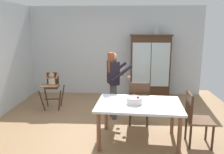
# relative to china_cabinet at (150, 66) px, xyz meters

# --- Properties ---
(ground_plane) EXTENTS (6.24, 6.24, 0.00)m
(ground_plane) POSITION_rel_china_cabinet_xyz_m (-1.07, -2.37, -0.94)
(ground_plane) COLOR #93704C
(wall_back) EXTENTS (5.32, 0.06, 2.70)m
(wall_back) POSITION_rel_china_cabinet_xyz_m (-1.07, 0.26, 0.41)
(wall_back) COLOR silver
(wall_back) RESTS_ON ground_plane
(china_cabinet) EXTENTS (1.21, 0.48, 1.87)m
(china_cabinet) POSITION_rel_china_cabinet_xyz_m (0.00, 0.00, 0.00)
(china_cabinet) COLOR #422819
(china_cabinet) RESTS_ON ground_plane
(ceramic_vase) EXTENTS (0.13, 0.13, 0.27)m
(ceramic_vase) POSITION_rel_china_cabinet_xyz_m (0.15, 0.00, 1.05)
(ceramic_vase) COLOR #B2B7B2
(ceramic_vase) RESTS_ON china_cabinet
(high_chair_with_toddler) EXTENTS (0.63, 0.73, 0.95)m
(high_chair_with_toddler) POSITION_rel_china_cabinet_xyz_m (-2.62, -1.23, -0.29)
(high_chair_with_toddler) COLOR #422819
(high_chair_with_toddler) RESTS_ON ground_plane
(adult_person) EXTENTS (0.62, 0.61, 1.53)m
(adult_person) POSITION_rel_china_cabinet_xyz_m (-1.01, -1.79, 0.03)
(adult_person) COLOR #47474C
(adult_person) RESTS_ON ground_plane
(dining_table) EXTENTS (1.58, 1.13, 0.74)m
(dining_table) POSITION_rel_china_cabinet_xyz_m (-0.50, -2.88, -0.29)
(dining_table) COLOR silver
(dining_table) RESTS_ON ground_plane
(birthday_cake) EXTENTS (0.28, 0.28, 0.19)m
(birthday_cake) POSITION_rel_china_cabinet_xyz_m (-0.59, -2.90, -0.14)
(birthday_cake) COLOR white
(birthday_cake) RESTS_ON dining_table
(dining_chair_far_side) EXTENTS (0.47, 0.47, 0.96)m
(dining_chair_far_side) POSITION_rel_china_cabinet_xyz_m (-0.45, -2.15, -0.38)
(dining_chair_far_side) COLOR #422819
(dining_chair_far_side) RESTS_ON ground_plane
(dining_chair_right_end) EXTENTS (0.46, 0.46, 0.96)m
(dining_chair_right_end) POSITION_rel_china_cabinet_xyz_m (0.47, -2.95, -0.38)
(dining_chair_right_end) COLOR #422819
(dining_chair_right_end) RESTS_ON ground_plane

